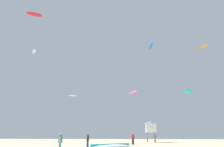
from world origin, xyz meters
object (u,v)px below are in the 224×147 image
(person_left, at_px, (133,138))
(cooler_box, at_px, (113,146))
(lifeguard_tower, at_px, (151,126))
(kite_aloft_8, at_px, (34,51))
(kite_aloft_4, at_px, (73,96))
(kite_aloft_6, at_px, (34,14))
(kite_aloft_2, at_px, (188,92))
(kite_aloft_3, at_px, (133,92))
(kite_aloft_0, at_px, (151,46))
(person_foreground, at_px, (60,141))
(kite_grounded_near, at_px, (111,147))
(kite_aloft_7, at_px, (204,47))
(person_midground, at_px, (88,139))

(person_left, xyz_separation_m, cooler_box, (-2.45, -8.02, -0.87))
(lifeguard_tower, height_order, kite_aloft_8, kite_aloft_8)
(kite_aloft_4, bearing_deg, kite_aloft_6, -122.43)
(person_left, height_order, cooler_box, person_left)
(lifeguard_tower, relative_size, kite_aloft_8, 1.48)
(kite_aloft_4, bearing_deg, kite_aloft_2, -21.52)
(kite_aloft_3, bearing_deg, person_left, -91.73)
(lifeguard_tower, height_order, kite_aloft_0, kite_aloft_0)
(person_foreground, relative_size, kite_aloft_6, 0.47)
(kite_aloft_4, bearing_deg, kite_grounded_near, -67.49)
(kite_aloft_4, distance_m, kite_aloft_6, 20.96)
(person_left, xyz_separation_m, kite_aloft_2, (10.86, 6.63, 8.44))
(kite_aloft_6, bearing_deg, kite_grounded_near, -44.40)
(kite_aloft_7, bearing_deg, lifeguard_tower, -165.22)
(person_midground, bearing_deg, kite_aloft_3, 95.86)
(lifeguard_tower, xyz_separation_m, kite_aloft_7, (13.45, 3.55, 18.21))
(kite_aloft_0, xyz_separation_m, kite_aloft_4, (-18.17, 14.69, -6.41))
(kite_aloft_7, distance_m, kite_aloft_8, 41.18)
(lifeguard_tower, bearing_deg, kite_aloft_8, 172.62)
(cooler_box, height_order, kite_aloft_6, kite_aloft_6)
(kite_aloft_3, distance_m, kite_aloft_8, 26.81)
(person_midground, distance_m, kite_aloft_0, 20.73)
(kite_grounded_near, distance_m, kite_aloft_2, 25.06)
(cooler_box, height_order, kite_aloft_8, kite_aloft_8)
(lifeguard_tower, bearing_deg, cooler_box, -109.22)
(person_left, height_order, kite_grounded_near, person_left)
(kite_grounded_near, relative_size, kite_aloft_6, 1.38)
(person_left, relative_size, kite_aloft_3, 0.45)
(kite_aloft_3, bearing_deg, person_foreground, -104.33)
(person_foreground, distance_m, kite_aloft_6, 37.16)
(lifeguard_tower, height_order, kite_aloft_2, kite_aloft_2)
(kite_aloft_2, bearing_deg, kite_aloft_7, 46.16)
(person_midground, height_order, kite_aloft_4, kite_aloft_4)
(kite_aloft_3, bearing_deg, kite_aloft_4, 161.56)
(kite_aloft_3, distance_m, kite_aloft_4, 15.60)
(person_left, bearing_deg, lifeguard_tower, -172.77)
(kite_aloft_8, bearing_deg, kite_aloft_6, -69.19)
(kite_aloft_2, bearing_deg, kite_aloft_4, 158.48)
(kite_aloft_3, relative_size, kite_aloft_7, 1.57)
(lifeguard_tower, relative_size, kite_aloft_6, 1.16)
(kite_aloft_0, xyz_separation_m, kite_aloft_7, (13.43, 11.26, 4.09))
(cooler_box, bearing_deg, person_midground, 159.37)
(kite_aloft_2, bearing_deg, lifeguard_tower, 157.26)
(kite_aloft_6, relative_size, kite_aloft_8, 1.28)
(person_left, distance_m, kite_aloft_0, 16.68)
(kite_aloft_2, bearing_deg, person_midground, -141.41)
(lifeguard_tower, xyz_separation_m, kite_aloft_2, (7.16, -3.00, 6.42))
(person_foreground, distance_m, lifeguard_tower, 27.44)
(kite_aloft_2, relative_size, kite_aloft_3, 1.14)
(person_left, bearing_deg, kite_aloft_8, -90.59)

